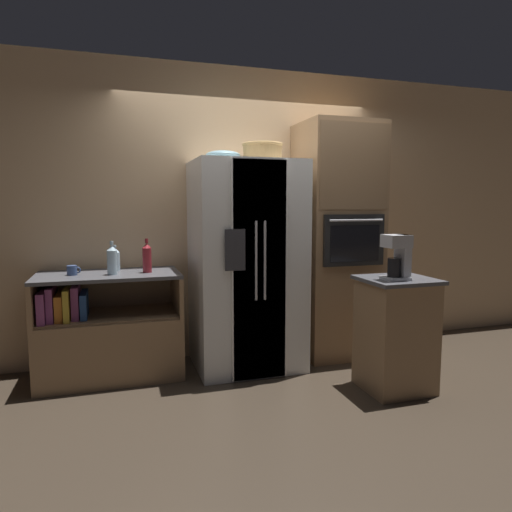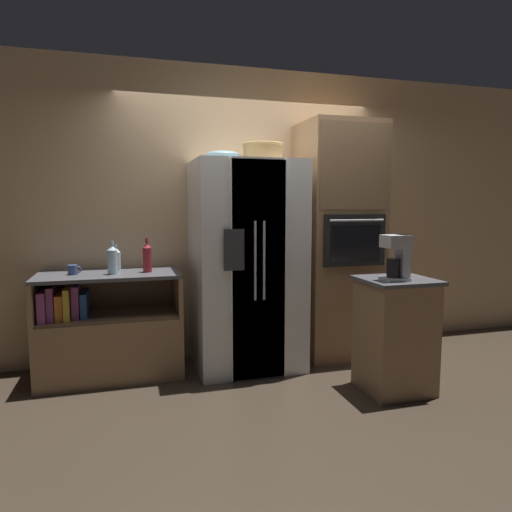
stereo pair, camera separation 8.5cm
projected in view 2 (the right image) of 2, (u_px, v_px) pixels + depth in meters
ground_plane at (262, 365)px, 4.24m from camera, size 20.00×20.00×0.00m
wall_back at (248, 213)px, 4.56m from camera, size 12.00×0.06×2.80m
counter_left at (108, 337)px, 3.96m from camera, size 1.19×0.65×0.90m
refrigerator at (246, 265)px, 4.15m from camera, size 0.95×0.84×1.87m
wall_oven at (338, 241)px, 4.46m from camera, size 0.74×0.72×2.26m
island_counter at (395, 335)px, 3.63m from camera, size 0.55×0.52×0.91m
wicker_basket at (263, 151)px, 4.01m from camera, size 0.36×0.36×0.15m
fruit_bowl at (223, 155)px, 3.95m from camera, size 0.30×0.30×0.08m
bottle_tall at (112, 259)px, 3.83m from camera, size 0.08×0.08×0.28m
bottle_short at (116, 259)px, 4.04m from camera, size 0.08×0.08×0.23m
bottle_wide at (147, 257)px, 3.94m from camera, size 0.08×0.08×0.29m
mug at (73, 270)px, 3.81m from camera, size 0.11×0.08×0.08m
coffee_maker at (398, 255)px, 3.47m from camera, size 0.18×0.17×0.35m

